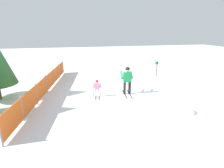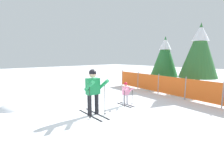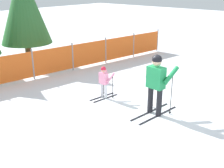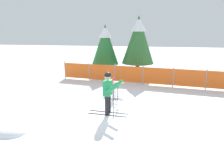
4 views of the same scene
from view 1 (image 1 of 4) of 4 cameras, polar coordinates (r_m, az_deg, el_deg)
name	(u,v)px [view 1 (image 1 of 4)]	position (r m, az deg, el deg)	size (l,w,h in m)	color
ground_plane	(126,95)	(10.52, 4.65, -3.58)	(60.00, 60.00, 0.00)	white
skier_adult	(127,78)	(10.40, 4.99, 2.03)	(1.62, 0.75, 1.69)	black
skier_child	(97,87)	(10.05, -4.93, -0.99)	(0.98, 0.51, 1.03)	black
safety_fence	(46,84)	(11.35, -20.71, -0.03)	(10.30, 1.66, 1.14)	gray
trail_marker	(157,67)	(14.88, 14.40, 5.42)	(0.06, 0.28, 1.28)	black
snow_mound	(185,111)	(9.20, 22.63, -8.15)	(1.10, 0.93, 0.44)	white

